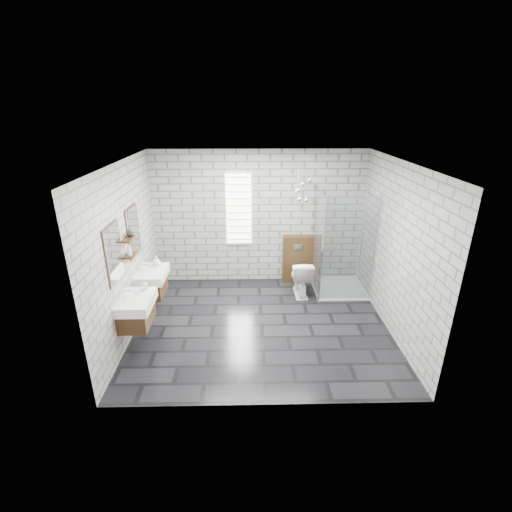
{
  "coord_description": "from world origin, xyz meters",
  "views": [
    {
      "loc": [
        -0.21,
        -5.37,
        3.46
      ],
      "look_at": [
        -0.09,
        0.35,
        1.12
      ],
      "focal_mm": 26.0,
      "sensor_mm": 36.0,
      "label": 1
    }
  ],
  "objects_px": {
    "vanity_right": "(150,275)",
    "toilet": "(301,277)",
    "vanity_left": "(134,303)",
    "cistern_panel": "(297,259)",
    "shower_enclosure": "(336,269)"
  },
  "relations": [
    {
      "from": "cistern_panel",
      "to": "vanity_left",
      "type": "bearing_deg",
      "value": -140.27
    },
    {
      "from": "vanity_left",
      "to": "cistern_panel",
      "type": "height_order",
      "value": "vanity_left"
    },
    {
      "from": "vanity_right",
      "to": "shower_enclosure",
      "type": "relative_size",
      "value": 0.77
    },
    {
      "from": "vanity_right",
      "to": "toilet",
      "type": "distance_m",
      "value": 2.83
    },
    {
      "from": "vanity_right",
      "to": "vanity_left",
      "type": "bearing_deg",
      "value": -90.0
    },
    {
      "from": "vanity_left",
      "to": "toilet",
      "type": "xyz_separation_m",
      "value": [
        2.71,
        1.67,
        -0.4
      ]
    },
    {
      "from": "vanity_right",
      "to": "toilet",
      "type": "height_order",
      "value": "vanity_right"
    },
    {
      "from": "toilet",
      "to": "vanity_right",
      "type": "bearing_deg",
      "value": 13.81
    },
    {
      "from": "vanity_left",
      "to": "vanity_right",
      "type": "relative_size",
      "value": 1.0
    },
    {
      "from": "vanity_right",
      "to": "shower_enclosure",
      "type": "bearing_deg",
      "value": 12.76
    },
    {
      "from": "vanity_left",
      "to": "cistern_panel",
      "type": "distance_m",
      "value": 3.53
    },
    {
      "from": "vanity_left",
      "to": "shower_enclosure",
      "type": "height_order",
      "value": "shower_enclosure"
    },
    {
      "from": "vanity_left",
      "to": "vanity_right",
      "type": "height_order",
      "value": "same"
    },
    {
      "from": "cistern_panel",
      "to": "shower_enclosure",
      "type": "height_order",
      "value": "shower_enclosure"
    },
    {
      "from": "vanity_right",
      "to": "cistern_panel",
      "type": "relative_size",
      "value": 1.57
    }
  ]
}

